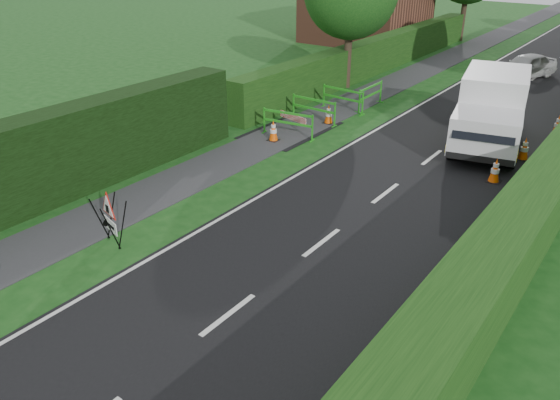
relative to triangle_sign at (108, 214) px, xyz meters
The scene contains 16 objects.
ground 2.32m from the triangle_sign, 41.30° to the right, with size 120.00×120.00×0.00m, color #144413.
footpath 33.61m from the triangle_sign, 92.34° to the left, with size 2.00×90.00×0.02m, color #2D2D30.
hedge_west_far 20.86m from the triangle_sign, 99.31° to the left, with size 1.00×24.00×1.80m, color #14380F.
triangle_sign is the anchor object (origin of this frame).
works_van 13.50m from the triangle_sign, 67.47° to the left, with size 3.25×5.76×2.48m.
traffic_cone_0 11.29m from the triangle_sign, 55.28° to the left, with size 0.38×0.38×0.79m.
traffic_cone_1 13.49m from the triangle_sign, 60.45° to the left, with size 0.38×0.38×0.79m.
traffic_cone_2 16.65m from the triangle_sign, 65.12° to the left, with size 0.38×0.38×0.79m.
traffic_cone_3 8.35m from the triangle_sign, 98.51° to the left, with size 0.38×0.38×0.79m.
traffic_cone_4 11.20m from the triangle_sign, 93.44° to the left, with size 0.38×0.38×0.79m.
ped_barrier_0 8.97m from the triangle_sign, 96.78° to the left, with size 2.09×0.65×1.00m.
ped_barrier_1 11.04m from the triangle_sign, 96.54° to the left, with size 2.07×0.41×1.00m.
ped_barrier_2 13.04m from the triangle_sign, 94.81° to the left, with size 2.08×0.52×1.00m.
ped_barrier_3 14.14m from the triangle_sign, 91.53° to the left, with size 0.36×2.06×1.00m.
redwhite_plank 9.96m from the triangle_sign, 98.45° to the left, with size 1.50×0.04×0.25m, color red.
hatchback_car 24.05m from the triangle_sign, 81.33° to the left, with size 1.47×3.65×1.24m, color silver.
Camera 1 is at (8.52, -5.47, 6.90)m, focal length 35.00 mm.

